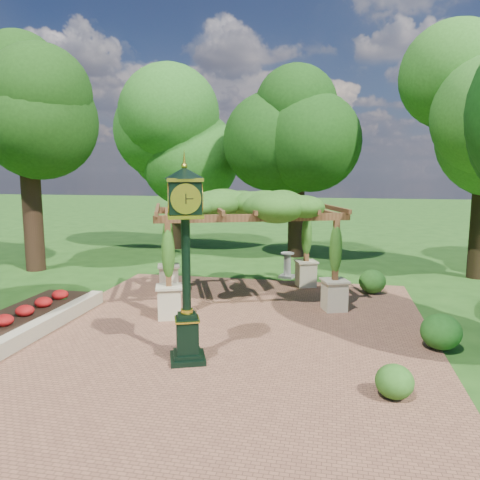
# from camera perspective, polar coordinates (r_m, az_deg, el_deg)

# --- Properties ---
(ground) EXTENTS (120.00, 120.00, 0.00)m
(ground) POSITION_cam_1_polar(r_m,az_deg,el_deg) (10.98, -2.65, -13.38)
(ground) COLOR #1E4714
(ground) RESTS_ON ground
(brick_plaza) EXTENTS (10.00, 12.00, 0.04)m
(brick_plaza) POSITION_cam_1_polar(r_m,az_deg,el_deg) (11.88, -1.46, -11.53)
(brick_plaza) COLOR brown
(brick_plaza) RESTS_ON ground
(border_wall) EXTENTS (0.35, 5.00, 0.40)m
(border_wall) POSITION_cam_1_polar(r_m,az_deg,el_deg) (13.16, -22.19, -9.33)
(border_wall) COLOR #C6B793
(border_wall) RESTS_ON ground
(flower_bed) EXTENTS (1.50, 5.00, 0.36)m
(flower_bed) POSITION_cam_1_polar(r_m,az_deg,el_deg) (13.67, -25.37, -8.95)
(flower_bed) COLOR red
(flower_bed) RESTS_ON ground
(pedestal_clock) EXTENTS (1.07, 1.07, 4.20)m
(pedestal_clock) POSITION_cam_1_polar(r_m,az_deg,el_deg) (9.74, -6.63, -0.86)
(pedestal_clock) COLOR black
(pedestal_clock) RESTS_ON brick_plaza
(pergola) EXTENTS (6.37, 5.12, 3.48)m
(pergola) POSITION_cam_1_polar(r_m,az_deg,el_deg) (14.33, 0.72, 3.58)
(pergola) COLOR beige
(pergola) RESTS_ON brick_plaza
(sundial) EXTENTS (0.65, 0.65, 0.97)m
(sundial) POSITION_cam_1_polar(r_m,az_deg,el_deg) (18.01, 5.78, -3.25)
(sundial) COLOR gray
(sundial) RESTS_ON ground
(shrub_front) EXTENTS (0.79, 0.79, 0.62)m
(shrub_front) POSITION_cam_1_polar(r_m,az_deg,el_deg) (9.17, 18.32, -16.06)
(shrub_front) COLOR #295D1A
(shrub_front) RESTS_ON brick_plaza
(shrub_mid) EXTENTS (0.97, 0.97, 0.82)m
(shrub_mid) POSITION_cam_1_polar(r_m,az_deg,el_deg) (11.77, 23.30, -10.24)
(shrub_mid) COLOR #1F5618
(shrub_mid) RESTS_ON brick_plaza
(shrub_back) EXTENTS (1.15, 1.15, 0.79)m
(shrub_back) POSITION_cam_1_polar(r_m,az_deg,el_deg) (16.15, 15.83, -4.89)
(shrub_back) COLOR #29611C
(shrub_back) RESTS_ON brick_plaza
(tree_west_near) EXTENTS (4.08, 4.08, 10.06)m
(tree_west_near) POSITION_cam_1_polar(r_m,az_deg,el_deg) (20.89, -24.74, 15.43)
(tree_west_near) COLOR #362115
(tree_west_near) RESTS_ON ground
(tree_west_far) EXTENTS (4.56, 4.56, 8.36)m
(tree_west_far) POSITION_cam_1_polar(r_m,az_deg,el_deg) (24.63, -7.85, 12.30)
(tree_west_far) COLOR #332413
(tree_west_far) RESTS_ON ground
(tree_north) EXTENTS (4.07, 4.07, 8.36)m
(tree_north) POSITION_cam_1_polar(r_m,az_deg,el_deg) (22.26, 7.03, 12.65)
(tree_north) COLOR black
(tree_north) RESTS_ON ground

